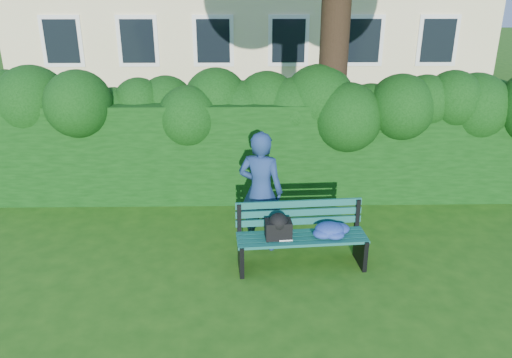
{
  "coord_description": "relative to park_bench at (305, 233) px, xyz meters",
  "views": [
    {
      "loc": [
        -0.12,
        -6.43,
        3.72
      ],
      "look_at": [
        0.0,
        0.6,
        0.95
      ],
      "focal_mm": 35.0,
      "sensor_mm": 36.0,
      "label": 1
    }
  ],
  "objects": [
    {
      "name": "man_reading",
      "position": [
        -0.6,
        0.54,
        0.4
      ],
      "size": [
        0.75,
        0.6,
        1.8
      ],
      "primitive_type": "imported",
      "rotation": [
        0.0,
        0.0,
        2.85
      ],
      "color": "navy",
      "rests_on": "ground"
    },
    {
      "name": "hedge",
      "position": [
        -0.66,
        2.51,
        0.4
      ],
      "size": [
        10.0,
        1.0,
        1.8
      ],
      "color": "black",
      "rests_on": "ground"
    },
    {
      "name": "park_bench",
      "position": [
        0.0,
        0.0,
        0.0
      ],
      "size": [
        1.83,
        0.7,
        0.89
      ],
      "rotation": [
        0.0,
        0.0,
        0.08
      ],
      "color": "#0F4B41",
      "rests_on": "ground"
    },
    {
      "name": "ground",
      "position": [
        -0.66,
        0.31,
        -0.5
      ],
      "size": [
        80.0,
        80.0,
        0.0
      ],
      "primitive_type": "plane",
      "color": "#205312",
      "rests_on": "ground"
    }
  ]
}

